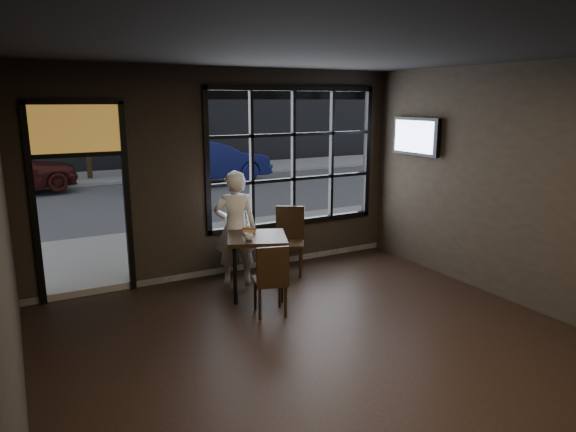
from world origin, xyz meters
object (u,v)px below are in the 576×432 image
navy_car (208,161)px  chair_near (270,279)px  cafe_table (257,265)px  man (235,228)px

navy_car → chair_near: bearing=156.7°
cafe_table → man: man is taller
navy_car → man: bearing=155.0°
chair_near → man: 1.32m
cafe_table → chair_near: (-0.13, -0.67, 0.04)m
cafe_table → navy_car: (2.70, 9.54, 0.34)m
chair_near → cafe_table: bearing=-86.5°
cafe_table → navy_car: navy_car is taller
man → navy_car: 9.38m
man → navy_car: bearing=-87.7°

